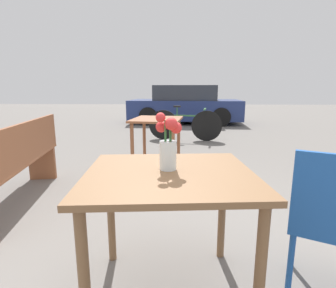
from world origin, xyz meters
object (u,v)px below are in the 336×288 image
Objects in this scene: bicycle at (185,125)px; parked_car at (185,105)px; flower_vase at (168,146)px; table_front at (170,191)px; table_back at (157,127)px; cafe_chair at (332,219)px; bench_near at (21,160)px.

parked_car is (0.07, 3.31, 0.26)m from bicycle.
flower_vase reaches higher than bicycle.
table_back is at bearing 96.33° from table_front.
cafe_chair reaches higher than table_back.
bicycle is at bearing -91.28° from parked_car.
table_back is at bearing -95.44° from parked_car.
parked_car is (0.26, 8.03, -0.01)m from table_front.
bench_near is 0.44× the size of parked_car.
flower_vase reaches higher than table_back.
cafe_chair is at bearing -4.71° from flower_vase.
cafe_chair reaches higher than table_front.
cafe_chair is at bearing -1.85° from table_front.
table_front is 3.05× the size of flower_vase.
flower_vase is at bearing 101.25° from table_front.
cafe_chair is 4.80m from bicycle.
table_front is at bearing -83.67° from table_back.
cafe_chair is 2.67m from bench_near.
table_front is at bearing -78.75° from flower_vase.
parked_car reaches higher than table_back.
cafe_chair is at bearing -26.44° from bench_near.
table_back is at bearing 114.22° from cafe_chair.
table_back is 0.23× the size of parked_car.
bench_near is 1.03× the size of bicycle.
cafe_chair is 0.51× the size of bicycle.
flower_vase reaches higher than cafe_chair.
flower_vase is 8.00m from parked_car.
table_back is 2.31m from bicycle.
bench_near is 1.83m from table_back.
flower_vase reaches higher than bench_near.
bicycle is at bearing 87.79° from table_front.
table_front is 0.86m from cafe_chair.
table_back is 5.59m from parked_car.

